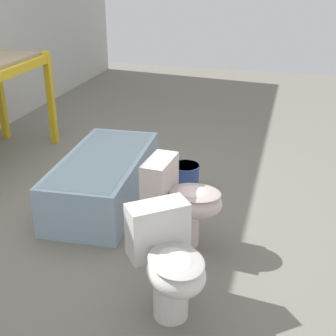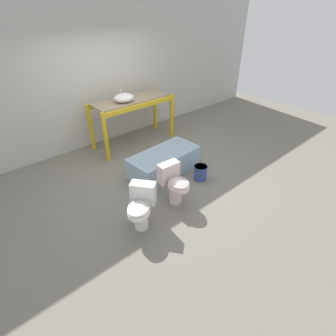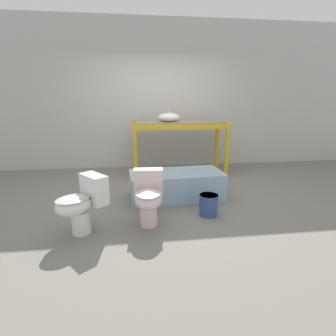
{
  "view_description": "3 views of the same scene",
  "coord_description": "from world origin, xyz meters",
  "px_view_note": "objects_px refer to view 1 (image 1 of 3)",
  "views": [
    {
      "loc": [
        -3.36,
        -1.89,
        2.04
      ],
      "look_at": [
        -0.1,
        -0.99,
        0.52
      ],
      "focal_mm": 50.0,
      "sensor_mm": 36.0,
      "label": 1
    },
    {
      "loc": [
        -2.77,
        -3.77,
        2.94
      ],
      "look_at": [
        -0.32,
        -0.97,
        0.58
      ],
      "focal_mm": 28.0,
      "sensor_mm": 36.0,
      "label": 2
    },
    {
      "loc": [
        -0.48,
        -4.23,
        1.57
      ],
      "look_at": [
        -0.07,
        -1.01,
        0.69
      ],
      "focal_mm": 28.0,
      "sensor_mm": 36.0,
      "label": 3
    }
  ],
  "objects_px": {
    "bathtub_main": "(104,176)",
    "bucket_white": "(185,178)",
    "toilet_far": "(181,200)",
    "toilet_near": "(169,262)"
  },
  "relations": [
    {
      "from": "bathtub_main",
      "to": "toilet_near",
      "type": "height_order",
      "value": "toilet_near"
    },
    {
      "from": "toilet_near",
      "to": "toilet_far",
      "type": "bearing_deg",
      "value": 59.66
    },
    {
      "from": "bathtub_main",
      "to": "toilet_far",
      "type": "height_order",
      "value": "toilet_far"
    },
    {
      "from": "toilet_far",
      "to": "bucket_white",
      "type": "relative_size",
      "value": 2.35
    },
    {
      "from": "toilet_near",
      "to": "toilet_far",
      "type": "xyz_separation_m",
      "value": [
        0.79,
        0.12,
        0.0
      ]
    },
    {
      "from": "bathtub_main",
      "to": "toilet_far",
      "type": "relative_size",
      "value": 2.17
    },
    {
      "from": "toilet_far",
      "to": "toilet_near",
      "type": "bearing_deg",
      "value": -167.47
    },
    {
      "from": "toilet_near",
      "to": "bucket_white",
      "type": "bearing_deg",
      "value": 61.13
    },
    {
      "from": "bathtub_main",
      "to": "bucket_white",
      "type": "relative_size",
      "value": 5.11
    },
    {
      "from": "bucket_white",
      "to": "toilet_far",
      "type": "bearing_deg",
      "value": -168.8
    }
  ]
}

